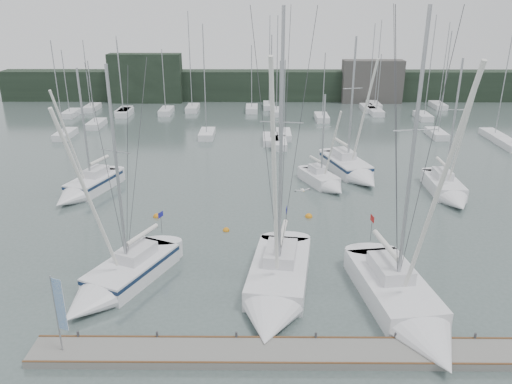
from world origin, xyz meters
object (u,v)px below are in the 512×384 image
at_px(sailboat_near_left, 114,282).
at_px(buoy_b, 309,217).
at_px(sailboat_mid_d, 353,170).
at_px(buoy_c, 157,217).
at_px(sailboat_near_right, 409,312).
at_px(sailboat_near_center, 275,293).
at_px(sailboat_mid_c, 325,182).
at_px(sailboat_mid_e, 449,192).
at_px(sailboat_mid_a, 85,188).
at_px(dock_banner, 59,308).
at_px(buoy_a, 226,231).

relative_size(sailboat_near_left, buoy_b, 23.46).
relative_size(sailboat_mid_d, buoy_c, 24.03).
xyz_separation_m(sailboat_near_left, sailboat_near_right, (16.69, -2.94, 0.04)).
distance_m(sailboat_near_center, sailboat_mid_c, 19.51).
relative_size(sailboat_near_left, sailboat_mid_c, 1.54).
bearing_deg(sailboat_mid_e, sailboat_mid_c, 168.09).
distance_m(sailboat_near_center, buoy_b, 12.43).
bearing_deg(sailboat_mid_a, sailboat_mid_c, 23.14).
distance_m(sailboat_near_center, dock_banner, 11.62).
relative_size(sailboat_near_center, sailboat_mid_e, 1.37).
relative_size(sailboat_mid_d, buoy_b, 23.45).
xyz_separation_m(sailboat_near_right, sailboat_mid_e, (8.55, 18.22, -0.06)).
distance_m(sailboat_mid_e, buoy_a, 20.34).
distance_m(buoy_a, buoy_c, 6.26).
height_order(sailboat_near_center, sailboat_mid_d, sailboat_near_center).
bearing_deg(buoy_a, sailboat_mid_e, 19.78).
bearing_deg(buoy_a, buoy_b, 21.80).
bearing_deg(sailboat_mid_c, sailboat_near_right, -108.43).
relative_size(sailboat_near_right, sailboat_mid_e, 1.37).
bearing_deg(sailboat_mid_e, sailboat_near_right, -113.79).
relative_size(sailboat_mid_e, buoy_c, 21.50).
bearing_deg(sailboat_mid_c, sailboat_mid_a, 161.53).
bearing_deg(sailboat_mid_e, buoy_a, -158.85).
bearing_deg(buoy_b, buoy_a, -158.20).
bearing_deg(sailboat_mid_a, buoy_c, -15.47).
relative_size(sailboat_near_left, buoy_c, 24.04).
height_order(sailboat_near_left, sailboat_mid_a, sailboat_near_left).
bearing_deg(buoy_c, sailboat_near_center, -52.57).
bearing_deg(dock_banner, sailboat_mid_a, 126.74).
relative_size(sailboat_near_right, sailboat_mid_a, 1.46).
bearing_deg(sailboat_mid_e, sailboat_mid_d, 144.38).
bearing_deg(sailboat_near_right, sailboat_mid_e, 56.51).
bearing_deg(sailboat_near_left, sailboat_mid_d, 73.91).
relative_size(sailboat_mid_c, sailboat_mid_d, 0.65).
xyz_separation_m(sailboat_near_left, sailboat_mid_a, (-6.95, 15.72, 0.01)).
xyz_separation_m(sailboat_near_left, sailboat_near_center, (9.55, -1.06, 0.00)).
distance_m(sailboat_near_center, sailboat_mid_a, 23.53).
height_order(sailboat_mid_a, dock_banner, sailboat_mid_a).
bearing_deg(sailboat_mid_c, dock_banner, -146.93).
relative_size(buoy_a, buoy_c, 0.87).
relative_size(sailboat_near_center, dock_banner, 4.18).
relative_size(sailboat_near_right, dock_banner, 4.19).
xyz_separation_m(sailboat_mid_d, buoy_a, (-11.70, -12.48, -0.66)).
bearing_deg(sailboat_mid_a, sailboat_mid_e, 17.00).
bearing_deg(buoy_b, buoy_c, -179.67).
bearing_deg(sailboat_near_right, sailboat_mid_c, 87.04).
xyz_separation_m(sailboat_near_center, buoy_c, (-9.16, 11.97, -0.59)).
height_order(sailboat_near_center, buoy_c, sailboat_near_center).
relative_size(sailboat_near_left, sailboat_near_right, 0.82).
bearing_deg(sailboat_mid_d, buoy_c, -166.70).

